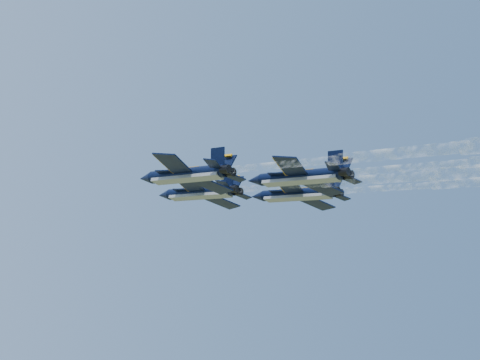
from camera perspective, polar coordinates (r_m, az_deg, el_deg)
jet_lead at (r=111.92m, az=-3.19°, el=-1.00°), size 12.91×17.52×4.87m
jet_left at (r=96.83m, az=-4.26°, el=0.41°), size 12.91×17.52×4.87m
jet_right at (r=113.49m, az=4.37°, el=-1.11°), size 12.91×17.52×4.87m
jet_slot at (r=98.64m, az=4.59°, el=0.23°), size 12.91×17.52×4.87m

